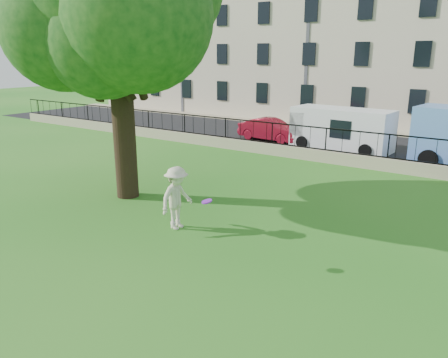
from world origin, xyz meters
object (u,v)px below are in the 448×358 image
Objects in this scene: man at (177,198)px; frisbee at (207,201)px; white_van at (341,129)px; tree at (115,2)px; red_sedan at (271,130)px.

frisbee is (2.12, -1.30, 0.67)m from man.
white_van is at bearing 1.61° from man.
tree is 7.14m from man.
frisbee is at bearing -24.89° from tree.
frisbee is 0.05× the size of white_van.
man is at bearing -157.58° from red_sedan.
tree is 8.32m from frisbee.
frisbee is (5.87, -2.72, -5.23)m from tree.
tree is at bearing -102.32° from white_van.
tree is at bearing -171.89° from red_sedan.
man is 0.47× the size of red_sedan.
white_van is at bearing 97.84° from frisbee.
man is at bearing -20.75° from tree.
tree is 2.49× the size of red_sedan.
tree is at bearing 155.11° from frisbee.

